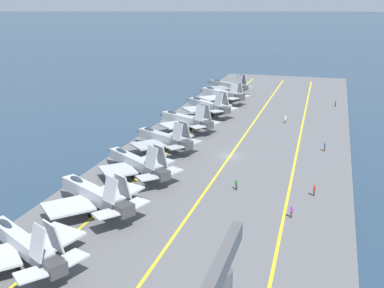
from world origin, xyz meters
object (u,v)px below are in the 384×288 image
at_px(parked_jet_fourth, 162,138).
at_px(parked_jet_sixth, 207,105).
at_px(parked_jet_second, 93,194).
at_px(crew_white_vest, 285,119).
at_px(parked_jet_seventh, 221,94).
at_px(crew_green_vest, 236,184).
at_px(crew_purple_vest, 292,211).
at_px(crew_red_vest, 314,190).
at_px(crew_brown_vest, 336,103).
at_px(parked_jet_nearest, 23,244).
at_px(parked_jet_third, 136,162).
at_px(parked_jet_fifth, 185,120).
at_px(parked_jet_eighth, 227,85).
at_px(crew_blue_vest, 325,146).

bearing_deg(parked_jet_fourth, parked_jet_sixth, -2.05).
relative_size(parked_jet_second, crew_white_vest, 8.64).
xyz_separation_m(parked_jet_seventh, crew_green_vest, (-58.59, -16.20, -1.61)).
bearing_deg(crew_purple_vest, crew_red_vest, -16.64).
bearing_deg(crew_brown_vest, crew_purple_vest, 176.13).
bearing_deg(crew_white_vest, parked_jet_sixth, 84.60).
relative_size(parked_jet_nearest, parked_jet_third, 0.98).
distance_m(parked_jet_fifth, crew_white_vest, 23.46).
bearing_deg(crew_green_vest, parked_jet_seventh, 15.46).
distance_m(parked_jet_seventh, parked_jet_eighth, 13.57).
bearing_deg(parked_jet_fifth, crew_red_vest, -135.26).
distance_m(parked_jet_second, crew_red_vest, 30.93).
bearing_deg(crew_brown_vest, crew_white_vest, 153.55).
bearing_deg(parked_jet_nearest, crew_green_vest, -33.23).
distance_m(parked_jet_third, parked_jet_eighth, 71.06).
bearing_deg(parked_jet_fourth, parked_jet_second, -178.77).
bearing_deg(crew_red_vest, parked_jet_seventh, 25.34).
height_order(parked_jet_fourth, parked_jet_sixth, parked_jet_sixth).
relative_size(parked_jet_fifth, crew_red_vest, 8.94).
relative_size(parked_jet_sixth, crew_green_vest, 8.69).
xyz_separation_m(crew_white_vest, crew_brown_vest, (21.46, -10.68, 0.02)).
bearing_deg(parked_jet_second, parked_jet_seventh, -0.17).
xyz_separation_m(parked_jet_second, parked_jet_eighth, (85.17, 1.09, -0.01)).
bearing_deg(crew_purple_vest, crew_brown_vest, -3.87).
bearing_deg(parked_jet_second, crew_white_vest, -19.28).
relative_size(parked_jet_seventh, crew_blue_vest, 8.79).
bearing_deg(parked_jet_seventh, crew_green_vest, -164.54).
height_order(parked_jet_sixth, crew_purple_vest, parked_jet_sixth).
bearing_deg(parked_jet_fifth, parked_jet_second, -178.92).
bearing_deg(parked_jet_sixth, parked_jet_fourth, 177.95).
height_order(parked_jet_fifth, crew_white_vest, parked_jet_fifth).
relative_size(parked_jet_fifth, parked_jet_sixth, 1.03).
bearing_deg(parked_jet_nearest, parked_jet_eighth, 0.01).
relative_size(parked_jet_sixth, parked_jet_seventh, 0.96).
bearing_deg(parked_jet_nearest, crew_blue_vest, -30.62).
height_order(parked_jet_fifth, crew_green_vest, parked_jet_fifth).
bearing_deg(crew_green_vest, crew_brown_vest, -12.00).
bearing_deg(parked_jet_nearest, parked_jet_third, -2.23).
bearing_deg(crew_green_vest, crew_red_vest, -85.24).
height_order(parked_jet_second, crew_white_vest, parked_jet_second).
bearing_deg(crew_green_vest, parked_jet_fourth, 48.43).
height_order(parked_jet_third, crew_purple_vest, parked_jet_third).
distance_m(parked_jet_sixth, crew_red_vest, 50.51).
bearing_deg(parked_jet_nearest, crew_red_vest, -45.99).
bearing_deg(parked_jet_seventh, parked_jet_nearest, 179.14).
distance_m(parked_jet_nearest, parked_jet_second, 13.66).
height_order(parked_jet_nearest, crew_brown_vest, parked_jet_nearest).
height_order(parked_jet_second, parked_jet_third, parked_jet_second).
bearing_deg(parked_jet_third, parked_jet_fourth, 2.52).
height_order(parked_jet_third, parked_jet_fourth, parked_jet_third).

